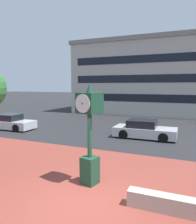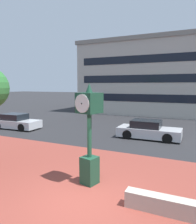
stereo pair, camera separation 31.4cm
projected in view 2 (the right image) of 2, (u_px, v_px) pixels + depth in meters
ground_plane at (81, 201)px, 6.97m from camera, size 200.00×200.00×0.00m
plaza_brick_paving at (91, 192)px, 7.61m from camera, size 44.00×9.43×0.01m
planter_wall at (181, 209)px, 6.12m from camera, size 3.20×0.42×0.50m
street_clock at (89, 131)px, 8.03m from camera, size 0.89×0.93×3.77m
car_street_mid at (16, 122)px, 18.77m from camera, size 4.14×1.99×1.28m
car_street_far at (148, 130)px, 15.26m from camera, size 4.31×1.95×1.28m
civic_building at (166, 78)px, 31.31m from camera, size 20.84×15.35×9.43m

